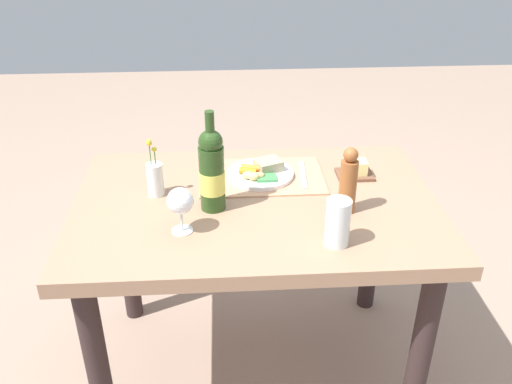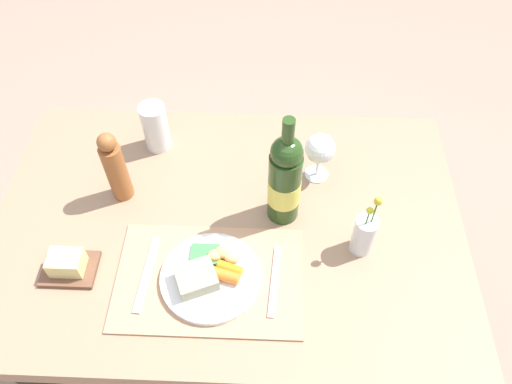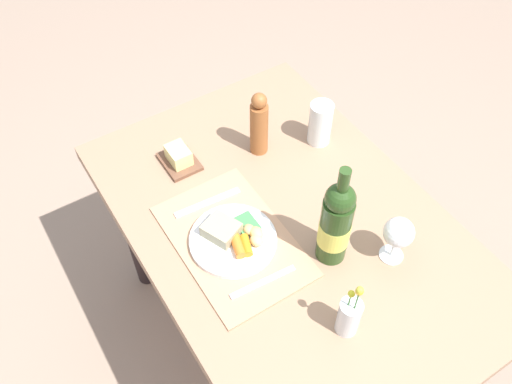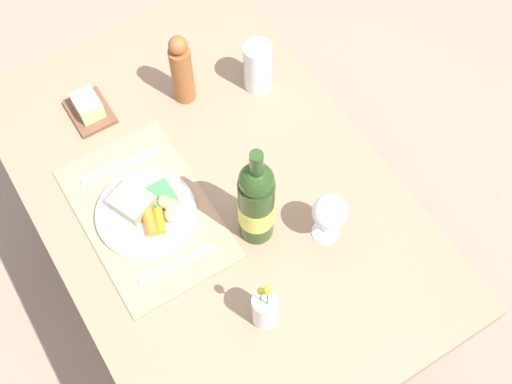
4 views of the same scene
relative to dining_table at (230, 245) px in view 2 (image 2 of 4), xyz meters
name	(u,v)px [view 2 (image 2 of 4)]	position (x,y,z in m)	size (l,w,h in m)	color
ground_plane	(237,333)	(0.00, 0.00, -0.64)	(8.00, 8.00, 0.00)	gray
dining_table	(230,245)	(0.00, 0.00, 0.00)	(1.23, 0.82, 0.75)	#9F795D
placemat	(209,279)	(-0.03, -0.17, 0.12)	(0.45, 0.29, 0.01)	tan
dinner_plate	(210,275)	(-0.03, -0.17, 0.13)	(0.24, 0.24, 0.05)	white
fork	(147,273)	(-0.18, -0.16, 0.12)	(0.02, 0.21, 0.01)	silver
knife	(274,281)	(0.12, -0.17, 0.12)	(0.02, 0.19, 0.01)	silver
water_tumbler	(156,129)	(-0.22, 0.27, 0.18)	(0.07, 0.07, 0.15)	silver
wine_glass	(320,149)	(0.24, 0.17, 0.22)	(0.08, 0.08, 0.15)	white
wine_bottle	(285,180)	(0.14, 0.04, 0.25)	(0.08, 0.08, 0.34)	#264319
flower_vase	(364,234)	(0.34, -0.06, 0.18)	(0.06, 0.06, 0.21)	silver
butter_dish	(68,265)	(-0.37, -0.16, 0.14)	(0.13, 0.10, 0.06)	brown
pepper_mill	(115,168)	(-0.29, 0.08, 0.22)	(0.06, 0.06, 0.23)	#9B582C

